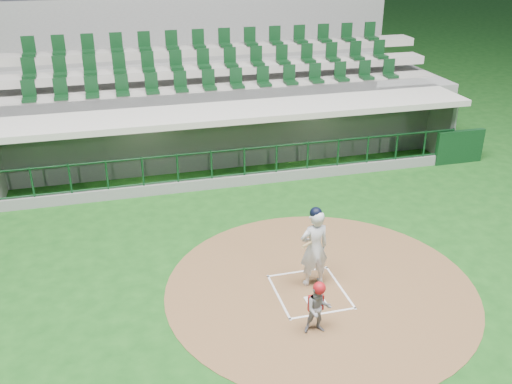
% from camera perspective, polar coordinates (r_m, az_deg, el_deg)
% --- Properties ---
extents(ground, '(120.00, 120.00, 0.00)m').
position_cam_1_polar(ground, '(13.57, 4.95, -9.24)').
color(ground, '#134513').
rests_on(ground, ground).
extents(dirt_circle, '(7.20, 7.20, 0.01)m').
position_cam_1_polar(dirt_circle, '(13.50, 6.46, -9.48)').
color(dirt_circle, brown).
rests_on(dirt_circle, ground).
extents(home_plate, '(0.43, 0.43, 0.02)m').
position_cam_1_polar(home_plate, '(13.02, 6.00, -10.82)').
color(home_plate, silver).
rests_on(home_plate, dirt_circle).
extents(batter_box_chalk, '(1.55, 1.80, 0.01)m').
position_cam_1_polar(batter_box_chalk, '(13.33, 5.39, -9.88)').
color(batter_box_chalk, silver).
rests_on(batter_box_chalk, ground).
extents(dugout_structure, '(16.40, 3.70, 3.00)m').
position_cam_1_polar(dugout_structure, '(19.91, -2.60, 5.36)').
color(dugout_structure, gray).
rests_on(dugout_structure, ground).
extents(seating_deck, '(17.00, 6.72, 5.15)m').
position_cam_1_polar(seating_deck, '(22.65, -4.21, 8.98)').
color(seating_deck, gray).
rests_on(seating_deck, ground).
extents(batter, '(0.91, 0.91, 1.99)m').
position_cam_1_polar(batter, '(13.10, 5.84, -5.48)').
color(batter, silver).
rests_on(batter, dirt_circle).
extents(catcher, '(0.59, 0.49, 1.19)m').
position_cam_1_polar(catcher, '(11.85, 6.24, -11.41)').
color(catcher, gray).
rests_on(catcher, dirt_circle).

